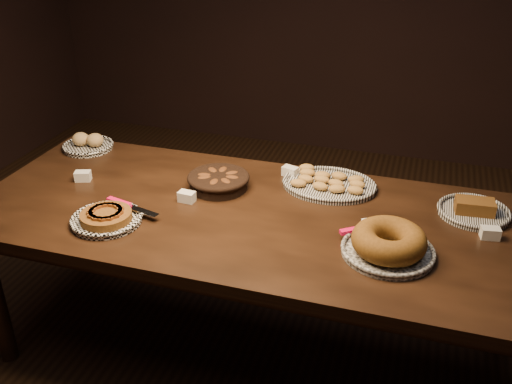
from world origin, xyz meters
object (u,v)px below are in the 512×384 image
(apple_tart_plate, at_px, (107,218))
(bundt_cake_plate, at_px, (388,244))
(madeleine_platter, at_px, (329,183))
(buffet_table, at_px, (255,228))

(apple_tart_plate, relative_size, bundt_cake_plate, 0.87)
(apple_tart_plate, height_order, madeleine_platter, apple_tart_plate)
(apple_tart_plate, bearing_deg, buffet_table, 40.57)
(apple_tart_plate, xyz_separation_m, bundt_cake_plate, (1.10, 0.10, 0.02))
(apple_tart_plate, xyz_separation_m, madeleine_platter, (0.79, 0.57, -0.00))
(apple_tart_plate, bearing_deg, madeleine_platter, 51.76)
(madeleine_platter, distance_m, bundt_cake_plate, 0.56)
(madeleine_platter, bearing_deg, apple_tart_plate, -162.26)
(buffet_table, relative_size, bundt_cake_plate, 6.19)
(apple_tart_plate, bearing_deg, bundt_cake_plate, 21.32)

